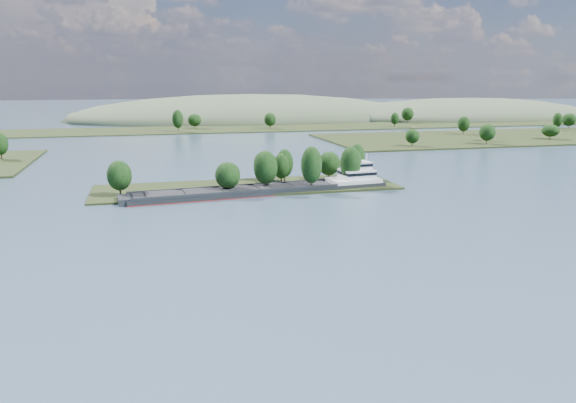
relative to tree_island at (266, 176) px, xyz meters
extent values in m
plane|color=#364C5D|center=(-6.05, -58.36, -4.23)|extent=(1800.00, 1800.00, 0.00)
cube|color=black|center=(-6.05, 1.64, -4.23)|extent=(100.00, 30.00, 1.20)
cylinder|color=black|center=(12.71, -10.20, -1.30)|extent=(0.50, 0.50, 4.66)
ellipsoid|color=black|center=(12.71, -10.20, 4.63)|extent=(6.84, 6.84, 11.99)
cylinder|color=black|center=(1.74, 11.85, -1.96)|extent=(0.50, 0.50, 3.34)
ellipsoid|color=black|center=(1.74, 11.85, 2.29)|extent=(7.07, 7.07, 8.59)
cylinder|color=black|center=(-1.43, -6.39, -1.53)|extent=(0.50, 0.50, 4.19)
ellipsoid|color=black|center=(-1.43, -6.39, 3.80)|extent=(7.87, 7.87, 10.78)
cylinder|color=black|center=(6.17, 3.78, -1.93)|extent=(0.50, 0.50, 3.39)
ellipsoid|color=black|center=(6.17, 3.78, 2.37)|extent=(5.53, 5.53, 8.71)
cylinder|color=black|center=(-13.96, -8.57, -1.99)|extent=(0.50, 0.50, 3.26)
ellipsoid|color=black|center=(-13.96, -8.57, 2.16)|extent=(7.94, 7.94, 8.40)
cylinder|color=black|center=(-46.43, -4.42, -1.83)|extent=(0.50, 0.50, 3.60)
ellipsoid|color=black|center=(-46.43, -4.42, 2.76)|extent=(7.47, 7.47, 9.27)
cylinder|color=black|center=(7.88, 5.69, -1.74)|extent=(0.50, 0.50, 3.78)
ellipsoid|color=black|center=(7.88, 5.69, 3.07)|extent=(5.99, 5.99, 9.72)
cylinder|color=black|center=(34.90, 7.23, -1.59)|extent=(0.50, 0.50, 4.07)
ellipsoid|color=black|center=(34.90, 7.23, 3.58)|extent=(5.86, 5.86, 10.46)
cylinder|color=black|center=(27.70, -5.75, -1.46)|extent=(0.50, 0.50, 4.33)
ellipsoid|color=black|center=(27.70, -5.75, 4.03)|extent=(7.25, 7.25, 11.12)
cylinder|color=black|center=(24.24, 6.62, -1.98)|extent=(0.50, 0.50, 3.30)
ellipsoid|color=black|center=(24.24, 6.62, 2.22)|extent=(7.98, 7.98, 8.49)
cylinder|color=black|center=(-100.10, 90.44, -1.50)|extent=(0.50, 0.50, 3.86)
ellipsoid|color=black|center=(-100.10, 90.44, 3.41)|extent=(6.63, 6.63, 9.92)
cube|color=black|center=(223.95, 121.64, -4.23)|extent=(320.00, 90.00, 1.60)
cylinder|color=black|center=(98.09, 89.70, -1.94)|extent=(0.50, 0.50, 2.97)
ellipsoid|color=black|center=(98.09, 89.70, 1.83)|extent=(7.44, 7.44, 7.63)
cylinder|color=black|center=(253.85, 158.33, -1.64)|extent=(0.50, 0.50, 3.57)
ellipsoid|color=black|center=(253.85, 158.33, 2.89)|extent=(9.46, 9.46, 9.18)
cylinder|color=black|center=(192.82, 101.82, -2.02)|extent=(0.50, 0.50, 2.81)
ellipsoid|color=black|center=(192.82, 101.82, 1.56)|extent=(10.04, 10.04, 7.23)
cylinder|color=black|center=(141.97, 88.69, -1.64)|extent=(0.50, 0.50, 3.57)
ellipsoid|color=black|center=(141.97, 88.69, 2.89)|extent=(8.66, 8.66, 9.17)
cylinder|color=black|center=(150.69, 102.64, -1.99)|extent=(0.50, 0.50, 2.87)
ellipsoid|color=black|center=(150.69, 102.64, 1.66)|extent=(6.31, 6.31, 7.38)
cylinder|color=black|center=(158.59, 139.43, -1.54)|extent=(0.50, 0.50, 3.78)
ellipsoid|color=black|center=(158.59, 139.43, 3.26)|extent=(7.61, 7.61, 9.71)
cylinder|color=black|center=(237.66, 150.48, -1.47)|extent=(0.50, 0.50, 3.91)
ellipsoid|color=black|center=(237.66, 150.48, 3.51)|extent=(6.40, 6.40, 10.07)
cube|color=black|center=(-6.05, 221.64, -4.23)|extent=(900.00, 60.00, 1.20)
cylinder|color=black|center=(141.52, 204.74, -1.90)|extent=(0.50, 0.50, 3.46)
ellipsoid|color=black|center=(141.52, 204.74, 2.51)|extent=(6.18, 6.18, 8.91)
cylinder|color=black|center=(-3.00, 227.12, -1.92)|extent=(0.50, 0.50, 3.41)
ellipsoid|color=black|center=(-3.00, 227.12, 2.41)|extent=(9.67, 9.67, 8.77)
cylinder|color=black|center=(166.72, 235.26, -1.57)|extent=(0.50, 0.50, 4.12)
ellipsoid|color=black|center=(166.72, 235.26, 3.66)|extent=(9.68, 9.68, 10.58)
cylinder|color=black|center=(48.96, 212.87, -1.78)|extent=(0.50, 0.50, 3.68)
ellipsoid|color=black|center=(48.96, 212.87, 2.90)|extent=(8.47, 8.47, 9.47)
cylinder|color=black|center=(-16.14, 205.16, -1.21)|extent=(0.50, 0.50, 4.83)
ellipsoid|color=black|center=(-16.14, 205.16, 4.93)|extent=(7.37, 7.37, 12.42)
ellipsoid|color=#3F4E35|center=(253.95, 291.64, -4.23)|extent=(260.00, 140.00, 36.00)
ellipsoid|color=#3F4E35|center=(53.95, 321.64, -4.23)|extent=(320.00, 160.00, 44.00)
cube|color=black|center=(-3.13, -8.36, -3.70)|extent=(84.48, 18.97, 2.31)
cube|color=maroon|center=(-3.13, -8.36, -4.17)|extent=(84.71, 19.20, 0.26)
cube|color=black|center=(-11.99, -4.10, -2.24)|extent=(64.69, 7.04, 0.84)
cube|color=black|center=(-10.94, -14.32, -2.24)|extent=(64.69, 7.04, 0.84)
cube|color=black|center=(-11.47, -9.21, -2.39)|extent=(63.52, 15.79, 0.31)
cube|color=black|center=(-34.41, -11.56, -2.08)|extent=(10.26, 9.51, 0.37)
cube|color=black|center=(-22.94, -10.38, -2.08)|extent=(10.26, 9.51, 0.37)
cube|color=black|center=(-11.47, -9.21, -2.08)|extent=(10.26, 9.51, 0.37)
cube|color=black|center=(0.00, -8.04, -2.08)|extent=(10.26, 9.51, 0.37)
cube|color=black|center=(11.47, -6.86, -2.08)|extent=(10.26, 9.51, 0.37)
cube|color=black|center=(-45.35, -12.68, -3.28)|extent=(4.09, 9.70, 2.10)
cylinder|color=black|center=(-44.31, -12.57, -1.82)|extent=(0.28, 0.28, 2.31)
cube|color=white|center=(29.20, -5.05, -1.92)|extent=(17.71, 11.72, 1.26)
cube|color=white|center=(30.24, -4.94, 0.17)|extent=(11.28, 9.41, 3.14)
cube|color=black|center=(30.24, -4.94, 0.59)|extent=(11.51, 9.64, 0.94)
cube|color=white|center=(31.28, -4.83, 2.90)|extent=(6.90, 6.90, 2.31)
cube|color=black|center=(31.28, -4.83, 3.32)|extent=(7.13, 7.13, 0.84)
cube|color=white|center=(31.28, -4.83, 4.16)|extent=(7.36, 7.36, 0.21)
cylinder|color=white|center=(33.89, -4.56, 5.42)|extent=(0.23, 0.23, 2.73)
cylinder|color=black|center=(26.79, -2.13, 4.37)|extent=(0.57, 0.57, 1.26)
camera|label=1|loc=(-38.43, -179.71, 31.66)|focal=35.00mm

